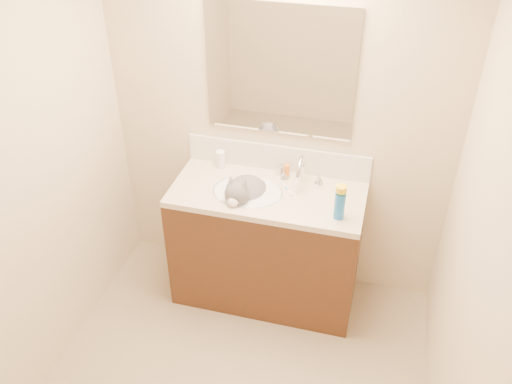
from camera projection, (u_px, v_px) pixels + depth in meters
The scene contains 16 objects.
room_shell at pixel (212, 197), 2.21m from camera, with size 2.24×2.54×2.52m.
vanity_cabinet at pixel (267, 247), 3.60m from camera, with size 1.20×0.55×0.82m, color #432412.
counter_slab at pixel (267, 194), 3.35m from camera, with size 1.20×0.55×0.04m, color beige.
basin at pixel (248, 201), 3.38m from camera, with size 0.45×0.36×0.14m, color white.
faucet at pixel (301, 172), 3.36m from camera, with size 0.28×0.20×0.21m.
cat at pixel (245, 195), 3.37m from camera, with size 0.33×0.41×0.32m.
backsplash at pixel (277, 158), 3.50m from camera, with size 1.20×0.02×0.18m, color silver.
mirror at pixel (280, 71), 3.16m from camera, with size 0.90×0.02×0.80m, color white.
pill_bottle at pixel (221, 159), 3.55m from camera, with size 0.06×0.06×0.11m, color white.
pill_label at pixel (221, 161), 3.56m from camera, with size 0.06×0.06×0.04m, color orange.
silver_jar at pixel (280, 170), 3.49m from camera, with size 0.05×0.05×0.06m, color #B7B7BC.
amber_bottle at pixel (287, 171), 3.45m from camera, with size 0.04×0.04×0.09m, color orange.
toothbrush at pixel (287, 189), 3.36m from camera, with size 0.02×0.15×0.01m, color white.
toothbrush_head at pixel (287, 189), 3.36m from camera, with size 0.02×0.03×0.02m, color #63A4D3.
spray_can at pixel (340, 206), 3.08m from camera, with size 0.06×0.06×0.17m, color blue.
spray_cap at pixel (341, 189), 3.01m from camera, with size 0.06×0.06×0.04m, color yellow.
Camera 1 is at (0.64, -1.70, 2.76)m, focal length 38.00 mm.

